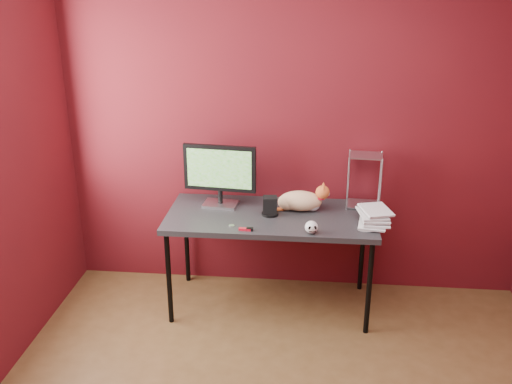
# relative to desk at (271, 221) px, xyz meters

# --- Properties ---
(room) EXTENTS (3.52, 3.52, 2.61)m
(room) POSITION_rel_desk_xyz_m (0.15, -1.37, 0.75)
(room) COLOR #4F361B
(room) RESTS_ON ground
(desk) EXTENTS (1.50, 0.70, 0.75)m
(desk) POSITION_rel_desk_xyz_m (0.00, 0.00, 0.00)
(desk) COLOR black
(desk) RESTS_ON ground
(monitor) EXTENTS (0.54, 0.20, 0.47)m
(monitor) POSITION_rel_desk_xyz_m (-0.39, 0.14, 0.31)
(monitor) COLOR #B6B6BB
(monitor) RESTS_ON desk
(cat) EXTENTS (0.47, 0.17, 0.22)m
(cat) POSITION_rel_desk_xyz_m (0.21, 0.10, 0.13)
(cat) COLOR #C37629
(cat) RESTS_ON desk
(skull_mug) EXTENTS (0.09, 0.09, 0.09)m
(skull_mug) POSITION_rel_desk_xyz_m (0.29, -0.29, 0.10)
(skull_mug) COLOR silver
(skull_mug) RESTS_ON desk
(speaker) EXTENTS (0.12, 0.12, 0.14)m
(speaker) POSITION_rel_desk_xyz_m (-0.01, -0.01, 0.11)
(speaker) COLOR black
(speaker) RESTS_ON desk
(book_stack) EXTENTS (0.24, 0.29, 1.24)m
(book_stack) POSITION_rel_desk_xyz_m (0.63, -0.10, 0.67)
(book_stack) COLOR beige
(book_stack) RESTS_ON desk
(wire_rack) EXTENTS (0.25, 0.21, 0.40)m
(wire_rack) POSITION_rel_desk_xyz_m (0.67, 0.23, 0.25)
(wire_rack) COLOR #B6B6BB
(wire_rack) RESTS_ON desk
(pocket_knife) EXTENTS (0.09, 0.03, 0.02)m
(pocket_knife) POSITION_rel_desk_xyz_m (-0.16, -0.29, 0.06)
(pocket_knife) COLOR #B40D1F
(pocket_knife) RESTS_ON desk
(black_gadget) EXTENTS (0.05, 0.03, 0.02)m
(black_gadget) POSITION_rel_desk_xyz_m (-0.12, -0.29, 0.06)
(black_gadget) COLOR black
(black_gadget) RESTS_ON desk
(washer) EXTENTS (0.04, 0.04, 0.00)m
(washer) POSITION_rel_desk_xyz_m (-0.26, -0.22, 0.05)
(washer) COLOR #B6B6BB
(washer) RESTS_ON desk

